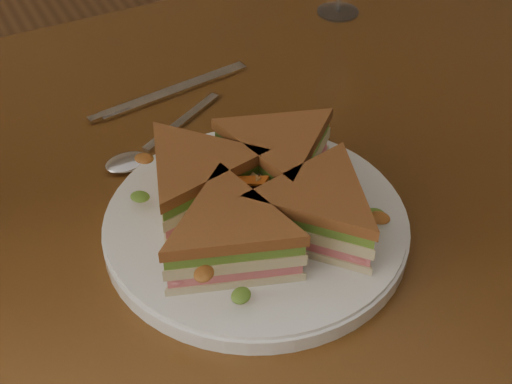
# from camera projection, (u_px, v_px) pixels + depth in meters

# --- Properties ---
(table) EXTENTS (1.20, 0.80, 0.75)m
(table) POSITION_uv_depth(u_px,v_px,m) (226.00, 236.00, 0.82)
(table) COLOR #3E230E
(table) RESTS_ON ground
(plate) EXTENTS (0.29, 0.29, 0.02)m
(plate) POSITION_uv_depth(u_px,v_px,m) (256.00, 225.00, 0.68)
(plate) COLOR white
(plate) RESTS_ON table
(sandwich_wedges) EXTENTS (0.29, 0.29, 0.06)m
(sandwich_wedges) POSITION_uv_depth(u_px,v_px,m) (256.00, 196.00, 0.66)
(sandwich_wedges) COLOR beige
(sandwich_wedges) RESTS_ON plate
(crisps_mound) EXTENTS (0.09, 0.09, 0.05)m
(crisps_mound) POSITION_uv_depth(u_px,v_px,m) (256.00, 199.00, 0.66)
(crisps_mound) COLOR #C25718
(crisps_mound) RESTS_ON plate
(spoon) EXTENTS (0.17, 0.10, 0.01)m
(spoon) POSITION_uv_depth(u_px,v_px,m) (141.00, 152.00, 0.77)
(spoon) COLOR silver
(spoon) RESTS_ON table
(knife) EXTENTS (0.21, 0.04, 0.00)m
(knife) POSITION_uv_depth(u_px,v_px,m) (165.00, 94.00, 0.86)
(knife) COLOR silver
(knife) RESTS_ON table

